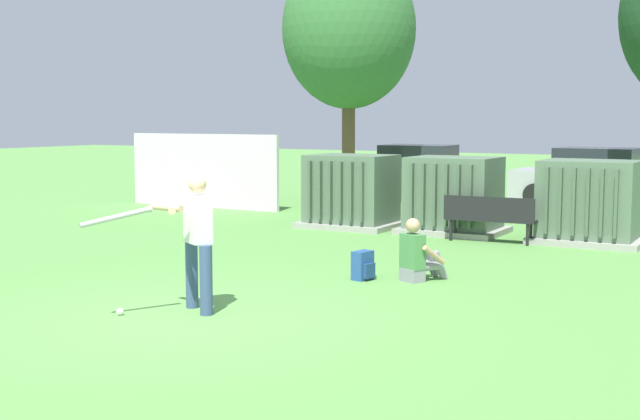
% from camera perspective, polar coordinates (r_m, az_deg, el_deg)
% --- Properties ---
extents(ground_plane, '(96.00, 96.00, 0.00)m').
position_cam_1_polar(ground_plane, '(10.64, -9.28, -7.17)').
color(ground_plane, '#5B9947').
extents(fence_panel, '(4.80, 0.12, 2.00)m').
position_cam_1_polar(fence_panel, '(23.35, -7.85, 2.63)').
color(fence_panel, silver).
rests_on(fence_panel, ground).
extents(transformer_west, '(2.10, 1.70, 1.62)m').
position_cam_1_polar(transformer_west, '(18.99, 2.12, 1.22)').
color(transformer_west, '#9E9B93').
rests_on(transformer_west, ground).
extents(transformer_mid_west, '(2.10, 1.70, 1.62)m').
position_cam_1_polar(transformer_mid_west, '(18.17, 8.97, 0.92)').
color(transformer_mid_west, '#9E9B93').
rests_on(transformer_mid_west, ground).
extents(transformer_mid_east, '(2.10, 1.70, 1.62)m').
position_cam_1_polar(transformer_mid_east, '(17.37, 17.65, 0.46)').
color(transformer_mid_east, '#9E9B93').
rests_on(transformer_mid_east, ground).
extents(park_bench, '(1.81, 0.47, 0.92)m').
position_cam_1_polar(park_bench, '(16.92, 11.34, -0.38)').
color(park_bench, black).
rests_on(park_bench, ground).
extents(batter, '(1.07, 1.49, 1.74)m').
position_cam_1_polar(batter, '(10.76, -8.48, -1.72)').
color(batter, '#384C75').
rests_on(batter, ground).
extents(sports_ball, '(0.09, 0.09, 0.09)m').
position_cam_1_polar(sports_ball, '(10.92, -13.31, -6.67)').
color(sports_ball, white).
rests_on(sports_ball, ground).
extents(seated_spectator, '(0.67, 0.79, 0.96)m').
position_cam_1_polar(seated_spectator, '(12.84, 6.59, -3.11)').
color(seated_spectator, gray).
rests_on(seated_spectator, ground).
extents(backpack, '(0.31, 0.36, 0.44)m').
position_cam_1_polar(backpack, '(12.88, 2.92, -3.77)').
color(backpack, '#264C8C').
rests_on(backpack, ground).
extents(tree_left, '(3.71, 3.71, 7.08)m').
position_cam_1_polar(tree_left, '(23.97, 1.95, 12.02)').
color(tree_left, brown).
rests_on(tree_left, ground).
extents(parked_car_leftmost, '(4.30, 2.13, 1.62)m').
position_cam_1_polar(parked_car_leftmost, '(26.05, 6.39, 2.48)').
color(parked_car_leftmost, maroon).
rests_on(parked_car_leftmost, ground).
extents(parked_car_left_of_center, '(4.28, 2.07, 1.62)m').
position_cam_1_polar(parked_car_left_of_center, '(24.54, 17.88, 1.98)').
color(parked_car_left_of_center, '#B2B2B7').
rests_on(parked_car_left_of_center, ground).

